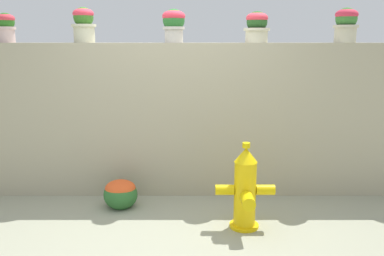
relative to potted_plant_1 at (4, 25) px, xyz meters
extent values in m
plane|color=gray|center=(1.96, -1.11, -2.03)|extent=(24.00, 24.00, 0.00)
cube|color=tan|center=(1.96, -0.03, -1.11)|extent=(6.78, 0.30, 1.83)
cylinder|color=beige|center=(0.00, 0.00, -0.11)|extent=(0.19, 0.19, 0.18)
cylinder|color=beige|center=(0.00, 0.00, -0.03)|extent=(0.22, 0.22, 0.03)
sphere|color=#2C6A1F|center=(0.00, 0.00, 0.04)|extent=(0.20, 0.20, 0.20)
ellipsoid|color=#DB3946|center=(0.00, 0.00, 0.07)|extent=(0.21, 0.21, 0.11)
cylinder|color=beige|center=(0.91, 0.00, -0.09)|extent=(0.24, 0.24, 0.21)
cylinder|color=beige|center=(0.91, 0.00, 0.00)|extent=(0.28, 0.28, 0.03)
sphere|color=#356B22|center=(0.91, 0.00, 0.09)|extent=(0.23, 0.23, 0.23)
ellipsoid|color=#DE3547|center=(0.91, 0.00, 0.13)|extent=(0.24, 0.24, 0.13)
cylinder|color=#BAB4AA|center=(1.95, -0.06, -0.11)|extent=(0.21, 0.21, 0.18)
cylinder|color=#BAB4AA|center=(1.95, -0.06, -0.03)|extent=(0.25, 0.25, 0.03)
sphere|color=#29682B|center=(1.95, -0.06, 0.05)|extent=(0.25, 0.25, 0.25)
ellipsoid|color=#E13345|center=(1.95, -0.06, 0.10)|extent=(0.26, 0.26, 0.14)
cylinder|color=beige|center=(2.91, -0.06, -0.12)|extent=(0.25, 0.25, 0.16)
cylinder|color=beige|center=(2.91, -0.06, -0.05)|extent=(0.30, 0.30, 0.03)
sphere|color=#265221|center=(2.91, -0.06, 0.04)|extent=(0.24, 0.24, 0.24)
ellipsoid|color=#E63847|center=(2.91, -0.06, 0.08)|extent=(0.25, 0.25, 0.13)
cylinder|color=beige|center=(3.92, -0.07, -0.10)|extent=(0.24, 0.24, 0.20)
cylinder|color=beige|center=(3.92, -0.07, -0.02)|extent=(0.28, 0.28, 0.03)
sphere|color=#3B7A32|center=(3.92, -0.07, 0.07)|extent=(0.24, 0.24, 0.24)
ellipsoid|color=#D83149|center=(3.92, -0.07, 0.12)|extent=(0.25, 0.25, 0.13)
cylinder|color=yellow|center=(2.69, -1.03, -2.01)|extent=(0.30, 0.30, 0.03)
cylinder|color=yellow|center=(2.69, -1.03, -1.68)|extent=(0.22, 0.22, 0.69)
cone|color=#E2BD09|center=(2.69, -1.03, -1.27)|extent=(0.23, 0.23, 0.14)
cylinder|color=#E2BD09|center=(2.69, -1.03, -1.17)|extent=(0.08, 0.08, 0.05)
cylinder|color=#E2BD09|center=(2.49, -1.03, -1.63)|extent=(0.19, 0.10, 0.10)
cylinder|color=#E2BD09|center=(2.90, -1.03, -1.63)|extent=(0.19, 0.10, 0.10)
cylinder|color=#E2BD09|center=(2.69, -1.25, -1.66)|extent=(0.13, 0.21, 0.13)
ellipsoid|color=#2D652D|center=(1.36, -0.54, -1.87)|extent=(0.38, 0.34, 0.34)
ellipsoid|color=#E65222|center=(1.36, -0.54, -1.80)|extent=(0.34, 0.30, 0.19)
camera|label=1|loc=(2.16, -4.90, -0.16)|focal=38.35mm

